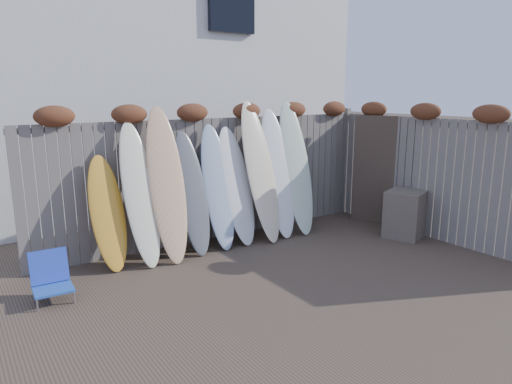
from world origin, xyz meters
TOP-DOWN VIEW (x-y plane):
  - ground at (0.00, 0.00)m, footprint 80.00×80.00m
  - back_fence at (0.06, 2.39)m, footprint 6.05×0.28m
  - right_fence at (2.99, 0.25)m, footprint 0.28×4.40m
  - house at (0.50, 6.50)m, footprint 8.50×5.50m
  - beach_chair at (-2.78, 1.42)m, footprint 0.45×0.48m
  - wooden_crate at (2.69, 0.63)m, footprint 0.83×0.77m
  - lattice_panel at (2.97, 1.27)m, footprint 0.60×1.23m
  - surfboard_0 at (-1.90, 2.03)m, footprint 0.49×0.59m
  - surfboard_1 at (-1.45, 1.97)m, footprint 0.50×0.73m
  - surfboard_2 at (-1.05, 1.94)m, footprint 0.59×0.83m
  - surfboard_3 at (-0.64, 1.98)m, footprint 0.49×0.67m
  - surfboard_4 at (-0.18, 2.00)m, footprint 0.52×0.72m
  - surfboard_5 at (0.16, 1.99)m, footprint 0.60×0.72m
  - surfboard_6 at (0.58, 1.93)m, footprint 0.60×0.84m
  - surfboard_7 at (0.97, 1.97)m, footprint 0.60×0.81m
  - surfboard_8 at (1.36, 1.95)m, footprint 0.61×0.84m

SIDE VIEW (x-z plane):
  - ground at x=0.00m, z-range 0.00..0.00m
  - beach_chair at x=-2.78m, z-range -0.02..0.55m
  - wooden_crate at x=2.69m, z-range 0.00..0.79m
  - surfboard_0 at x=-1.90m, z-range 0.00..1.57m
  - surfboard_3 at x=-0.64m, z-range 0.00..1.84m
  - surfboard_5 at x=0.16m, z-range 0.00..1.88m
  - surfboard_4 at x=-0.18m, z-range 0.00..1.93m
  - lattice_panel at x=2.97m, z-range 0.00..2.00m
  - surfboard_1 at x=-1.45m, z-range 0.00..2.01m
  - surfboard_7 at x=0.97m, z-range 0.00..2.14m
  - surfboard_2 at x=-1.05m, z-range 0.00..2.22m
  - surfboard_8 at x=1.36m, z-range 0.00..2.26m
  - surfboard_6 at x=0.58m, z-range 0.00..2.28m
  - right_fence at x=2.99m, z-range 0.02..2.26m
  - back_fence at x=0.06m, z-range 0.06..2.30m
  - house at x=0.50m, z-range 0.04..6.36m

